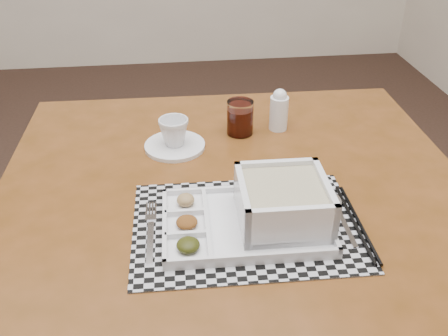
{
  "coord_description": "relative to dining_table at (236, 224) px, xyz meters",
  "views": [
    {
      "loc": [
        0.61,
        -1.29,
        1.4
      ],
      "look_at": [
        0.71,
        -0.45,
        0.87
      ],
      "focal_mm": 40.0,
      "sensor_mm": 36.0,
      "label": 1
    }
  ],
  "objects": [
    {
      "name": "floor",
      "position": [
        -0.74,
        0.43,
        -0.7
      ],
      "size": [
        5.0,
        5.0,
        0.0
      ],
      "primitive_type": "plane",
      "color": "#322319",
      "rests_on": "ground"
    },
    {
      "name": "placemat",
      "position": [
        0.0,
        -0.11,
        0.08
      ],
      "size": [
        0.45,
        0.33,
        0.0
      ],
      "primitive_type": "cube",
      "rotation": [
        0.0,
        0.0,
        -0.02
      ],
      "color": "#B2B3BA",
      "rests_on": "dining_table"
    },
    {
      "name": "chopsticks",
      "position": [
        0.22,
        -0.13,
        0.09
      ],
      "size": [
        0.02,
        0.24,
        0.01
      ],
      "color": "black",
      "rests_on": "placemat"
    },
    {
      "name": "serving_tray",
      "position": [
        0.05,
        -0.11,
        0.12
      ],
      "size": [
        0.32,
        0.23,
        0.1
      ],
      "color": "white",
      "rests_on": "placemat"
    },
    {
      "name": "juice_glass",
      "position": [
        0.05,
        0.27,
        0.12
      ],
      "size": [
        0.07,
        0.07,
        0.09
      ],
      "color": "white",
      "rests_on": "dining_table"
    },
    {
      "name": "spoon",
      "position": [
        0.2,
        -0.06,
        0.09
      ],
      "size": [
        0.04,
        0.18,
        0.01
      ],
      "color": "silver",
      "rests_on": "placemat"
    },
    {
      "name": "creamer_bottle",
      "position": [
        0.15,
        0.29,
        0.13
      ],
      "size": [
        0.05,
        0.05,
        0.11
      ],
      "color": "white",
      "rests_on": "dining_table"
    },
    {
      "name": "saucer",
      "position": [
        -0.12,
        0.22,
        0.09
      ],
      "size": [
        0.15,
        0.15,
        0.01
      ],
      "primitive_type": "cylinder",
      "color": "white",
      "rests_on": "dining_table"
    },
    {
      "name": "fork",
      "position": [
        -0.18,
        -0.1,
        0.08
      ],
      "size": [
        0.02,
        0.19,
        0.0
      ],
      "color": "silver",
      "rests_on": "placemat"
    },
    {
      "name": "cup",
      "position": [
        -0.12,
        0.22,
        0.12
      ],
      "size": [
        0.08,
        0.08,
        0.07
      ],
      "primitive_type": "imported",
      "rotation": [
        0.0,
        0.0,
        0.15
      ],
      "color": "white",
      "rests_on": "saucer"
    },
    {
      "name": "dining_table",
      "position": [
        0.0,
        0.0,
        0.0
      ],
      "size": [
        1.06,
        1.06,
        0.78
      ],
      "color": "#4F2E0E",
      "rests_on": "ground"
    }
  ]
}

